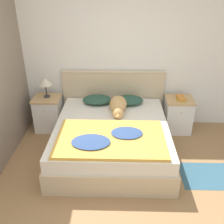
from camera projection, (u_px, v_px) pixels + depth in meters
The scene contains 13 objects.
ground_plane at pixel (98, 206), 3.21m from camera, with size 16.00×16.00×0.00m, color #997047.
wall_back at pixel (105, 56), 4.51m from camera, with size 9.00×0.06×2.55m.
bed at pixel (112, 139), 4.05m from camera, with size 1.73×1.90×0.53m.
headboard at pixel (113, 97), 4.78m from camera, with size 1.81×0.06×1.04m.
nightstand_left at pixel (49, 113), 4.70m from camera, with size 0.47×0.45×0.62m.
nightstand_right at pixel (178, 115), 4.64m from camera, with size 0.47×0.45×0.62m.
pillow_left at pixel (97, 100), 4.53m from camera, with size 0.50×0.37×0.12m.
pillow_right at pixel (129, 100), 4.52m from camera, with size 0.50×0.37×0.12m.
quilt at pixel (110, 138), 3.52m from camera, with size 1.45×0.94×0.08m.
dog at pixel (118, 105), 4.24m from camera, with size 0.28×0.68×0.23m.
book_stack at pixel (181, 98), 4.48m from camera, with size 0.15×0.22×0.05m.
table_lamp at pixel (45, 82), 4.45m from camera, with size 0.24×0.24×0.35m.
rug at pixel (224, 176), 3.68m from camera, with size 1.21×0.57×0.00m.
Camera 1 is at (0.24, -2.31, 2.51)m, focal length 42.00 mm.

